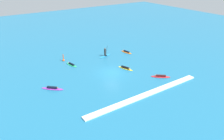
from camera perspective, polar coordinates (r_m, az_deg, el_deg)
The scene contains 9 objects.
ground_plane at distance 35.72m, azimuth -0.00°, elevation -0.73°, with size 120.00×120.00×0.00m, color #1E6B93.
surfer_on_purple_board at distance 32.11m, azimuth -15.39°, elevation -4.62°, with size 2.86×2.74×0.44m.
surfer_on_yellow_board at distance 37.15m, azimuth 3.58°, elevation 0.56°, with size 1.50×2.97×0.42m.
surfer_on_green_board at distance 39.18m, azimuth -10.61°, elevation 1.46°, with size 1.32×2.91×0.38m.
surfer_on_blue_board at distance 42.36m, azimuth -1.84°, elevation 4.19°, with size 3.03×1.41×2.33m.
surfer_on_red_board at distance 35.15m, azimuth 12.65°, elevation -1.61°, with size 2.81×2.50×0.40m.
surfer_on_orange_board at distance 44.49m, azimuth 3.77°, elevation 4.79°, with size 1.23×2.81×0.40m.
marker_buoy at distance 41.22m, azimuth -12.63°, elevation 2.68°, with size 0.43×0.43×1.38m.
wave_crest at distance 29.97m, azimuth 8.99°, elevation -6.38°, with size 19.08×0.90×0.18m, color white.
Camera 1 is at (-17.90, -26.65, 15.66)m, focal length 34.80 mm.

